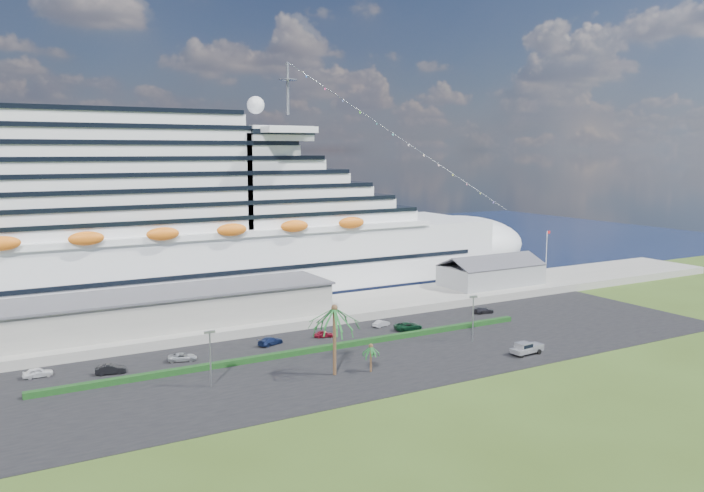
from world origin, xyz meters
TOP-DOWN VIEW (x-y plane):
  - ground at (0.00, 0.00)m, footprint 420.00×420.00m
  - asphalt_lot at (0.00, 11.00)m, footprint 140.00×38.00m
  - wharf at (0.00, 40.00)m, footprint 240.00×20.00m
  - water at (0.00, 130.00)m, footprint 420.00×160.00m
  - cruise_ship at (-21.53, 64.00)m, footprint 191.00×38.00m
  - terminal_building at (-25.00, 40.00)m, footprint 61.00×15.00m
  - port_shed at (52.00, 40.00)m, footprint 24.00×12.31m
  - flagpole at (70.04, 40.00)m, footprint 1.08×0.16m
  - hedge at (-8.00, 16.00)m, footprint 88.00×1.10m
  - lamp_post_left at (-28.00, 8.00)m, footprint 1.60×0.35m
  - lamp_post_right at (20.00, 8.00)m, footprint 1.60×0.35m
  - palm_tall at (-10.00, 4.00)m, footprint 8.82×8.82m
  - palm_short at (-4.50, 2.50)m, footprint 3.53×3.53m
  - parked_car_0 at (-49.24, 25.00)m, footprint 4.25×1.74m
  - parked_car_1 at (-39.45, 21.15)m, footprint 4.72×2.43m
  - parked_car_2 at (-28.11, 22.20)m, footprint 5.00×3.34m
  - parked_car_3 at (-12.17, 23.71)m, footprint 5.26×3.53m
  - parked_car_4 at (-1.84, 23.45)m, footprint 3.87×2.42m
  - parked_car_5 at (11.34, 24.76)m, footprint 3.93×2.30m
  - parked_car_6 at (14.45, 20.10)m, footprint 5.77×3.58m
  - parked_car_7 at (35.67, 23.39)m, footprint 4.58×2.31m
  - pickup_truck at (22.72, -2.62)m, footprint 6.06×2.58m
  - boat_trailer at (23.86, -2.00)m, footprint 5.89×3.79m

SIDE VIEW (x-z plane):
  - ground at x=0.00m, z-range 0.00..0.00m
  - water at x=0.00m, z-range 0.00..0.02m
  - asphalt_lot at x=0.00m, z-range 0.00..0.12m
  - hedge at x=-8.00m, z-range 0.12..1.02m
  - parked_car_5 at x=11.34m, z-range 0.12..1.34m
  - parked_car_4 at x=-1.84m, z-range 0.12..1.35m
  - parked_car_2 at x=-28.11m, z-range 0.12..1.39m
  - parked_car_7 at x=35.67m, z-range 0.12..1.40m
  - parked_car_3 at x=-12.17m, z-range 0.12..1.54m
  - parked_car_0 at x=-49.24m, z-range 0.12..1.56m
  - parked_car_1 at x=-39.45m, z-range 0.12..1.60m
  - parked_car_6 at x=14.45m, z-range 0.12..1.61m
  - wharf at x=0.00m, z-range 0.00..1.80m
  - boat_trailer at x=23.86m, z-range 0.40..2.09m
  - pickup_truck at x=22.72m, z-range 0.22..2.31m
  - palm_short at x=-4.50m, z-range 1.38..5.95m
  - port_shed at x=52.00m, z-range 0.71..8.08m
  - terminal_building at x=-25.00m, z-range 1.86..8.16m
  - lamp_post_left at x=-28.00m, z-range 1.21..9.48m
  - lamp_post_right at x=20.00m, z-range 1.21..9.48m
  - flagpole at x=70.04m, z-range 2.27..14.27m
  - palm_tall at x=-10.00m, z-range 3.64..14.77m
  - cruise_ship at x=-21.53m, z-range -10.31..43.69m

